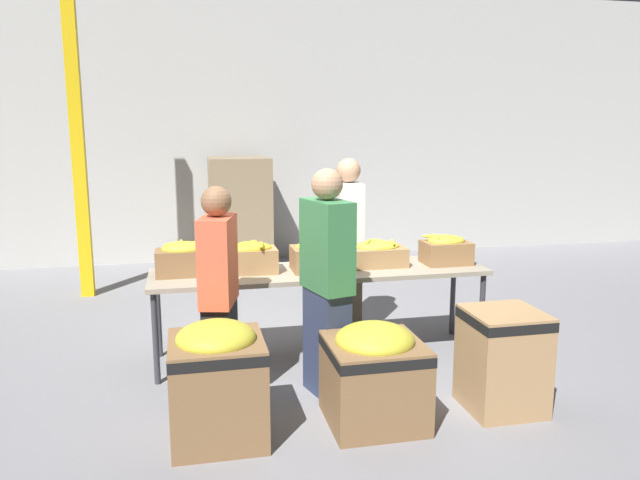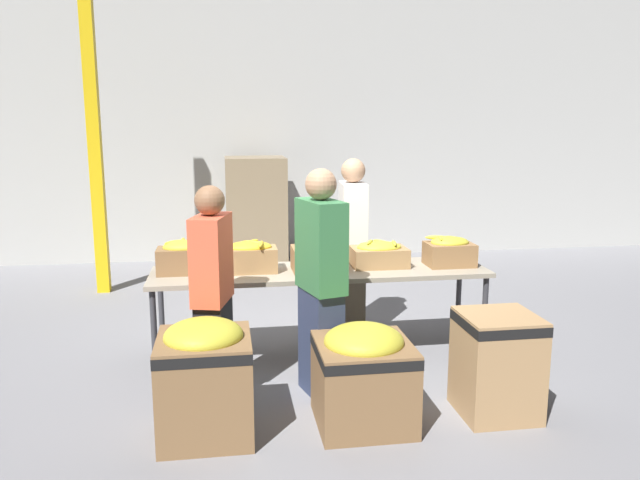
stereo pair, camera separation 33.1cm
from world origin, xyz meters
name	(u,v)px [view 1 (the left image)]	position (x,y,z in m)	size (l,w,h in m)	color
ground_plane	(320,356)	(0.00, 0.00, 0.00)	(30.00, 30.00, 0.00)	gray
wall_back	(259,126)	(0.00, 4.24, 2.00)	(16.00, 0.08, 4.00)	#B7B7B2
sorting_table	(320,275)	(0.00, 0.00, 0.74)	(2.92, 0.73, 0.80)	#9E937F
banana_box_0	(184,258)	(-1.16, 0.06, 0.94)	(0.47, 0.29, 0.29)	olive
banana_box_1	(249,257)	(-0.61, 0.03, 0.93)	(0.47, 0.32, 0.28)	#A37A4C
banana_box_2	(318,255)	(-0.02, -0.01, 0.93)	(0.45, 0.36, 0.27)	olive
banana_box_3	(377,253)	(0.54, 0.05, 0.91)	(0.49, 0.36, 0.25)	#A37A4C
banana_box_4	(446,249)	(1.17, -0.01, 0.93)	(0.42, 0.31, 0.27)	olive
volunteer_0	(348,248)	(0.41, 0.58, 0.86)	(0.27, 0.48, 1.73)	#6B604C
volunteer_1	(327,285)	(-0.11, -0.76, 0.86)	(0.35, 0.51, 1.74)	#2D3856
volunteer_2	(219,298)	(-0.92, -0.76, 0.81)	(0.32, 0.48, 1.63)	black
donation_bin_0	(217,378)	(-0.97, -1.29, 0.42)	(0.61, 0.61, 0.80)	olive
donation_bin_1	(374,371)	(0.10, -1.29, 0.37)	(0.65, 0.65, 0.71)	olive
donation_bin_2	(503,357)	(1.07, -1.29, 0.40)	(0.53, 0.53, 0.74)	tan
support_pillar	(77,128)	(-2.31, 2.56, 2.00)	(0.15, 0.15, 4.00)	yellow
pallet_stack_0	(240,215)	(-0.38, 3.53, 0.78)	(0.90, 0.90, 1.58)	olive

